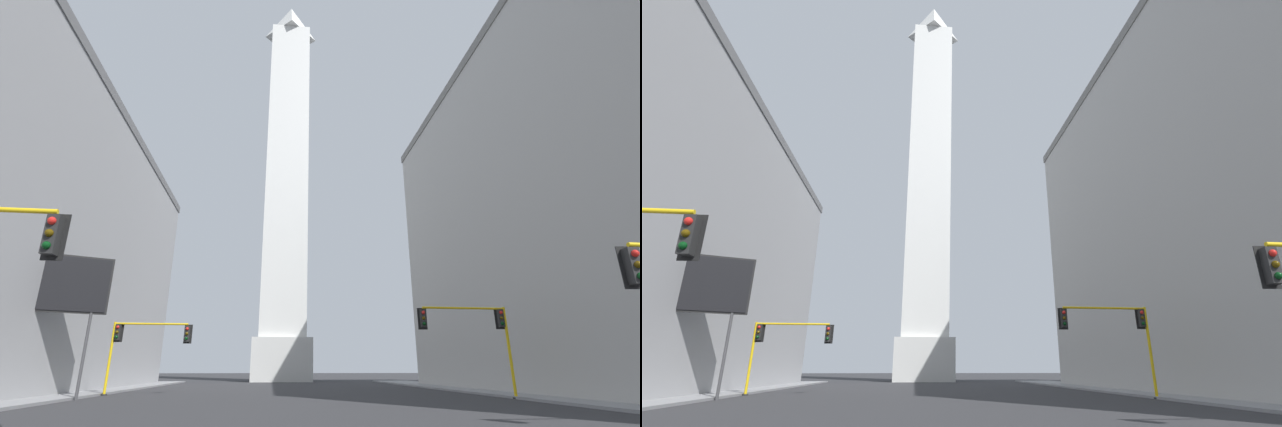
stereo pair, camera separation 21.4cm
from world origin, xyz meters
TOP-DOWN VIEW (x-y plane):
  - sidewalk_right at (15.46, 23.05)m, footprint 5.00×76.83m
  - building_right at (25.61, 26.30)m, footprint 20.44×45.50m
  - obelisk at (0.00, 64.03)m, footprint 8.59×8.59m
  - traffic_light_mid_left at (-10.86, 30.26)m, footprint 5.60×0.52m
  - traffic_light_mid_right at (11.11, 23.87)m, footprint 5.87×0.51m
  - billboard_sign at (-14.35, 25.12)m, footprint 4.82×1.95m

SIDE VIEW (x-z plane):
  - sidewalk_right at x=15.46m, z-range 0.00..0.15m
  - traffic_light_mid_left at x=-10.86m, z-range 1.28..6.13m
  - traffic_light_mid_right at x=11.11m, z-range 1.46..6.89m
  - billboard_sign at x=-14.35m, z-range 2.22..10.62m
  - building_right at x=25.61m, z-range 0.01..29.38m
  - obelisk at x=0.00m, z-range -1.45..68.08m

